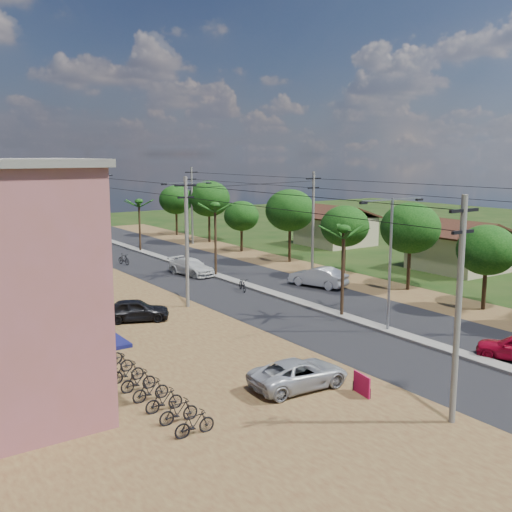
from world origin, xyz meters
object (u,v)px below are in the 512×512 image
Objects in this scene: roadside_sign at (362,385)px; car_parked_dark at (136,310)px; car_parked_silver at (299,374)px; parked_scooter_row at (138,381)px; car_white_far at (191,267)px; car_silver_mid at (318,277)px.

car_parked_dark is at bearing 111.10° from roadside_sign.
car_parked_silver is 0.43× the size of parked_scooter_row.
car_parked_silver is (-8.26, -25.42, -0.06)m from car_white_far.
parked_scooter_row is at bearing -179.87° from car_parked_dark.
car_parked_dark reaches higher than parked_scooter_row.
roadside_sign is at bearing -113.12° from car_white_far.
roadside_sign is (1.76, -2.20, -0.17)m from car_parked_silver.
car_white_far is 4.18× the size of roadside_sign.
parked_scooter_row is at bearing 62.05° from car_parked_silver.
car_parked_silver is 1.12× the size of car_parked_dark.
car_parked_dark is 0.38× the size of parked_scooter_row.
car_parked_silver reaches higher than roadside_sign.
car_white_far is at bearing 86.23° from roadside_sign.
car_silver_mid is 4.09× the size of roadside_sign.
car_white_far is 26.02m from parked_scooter_row.
car_parked_dark is at bearing 10.06° from car_parked_silver.
car_parked_dark reaches higher than roadside_sign.
car_white_far is at bearing -19.38° from car_parked_dark.
car_parked_silver is at bearing 29.77° from car_silver_mid.
car_white_far reaches higher than roadside_sign.
car_white_far is 26.73m from car_parked_silver.
car_white_far is 14.78m from car_parked_dark.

